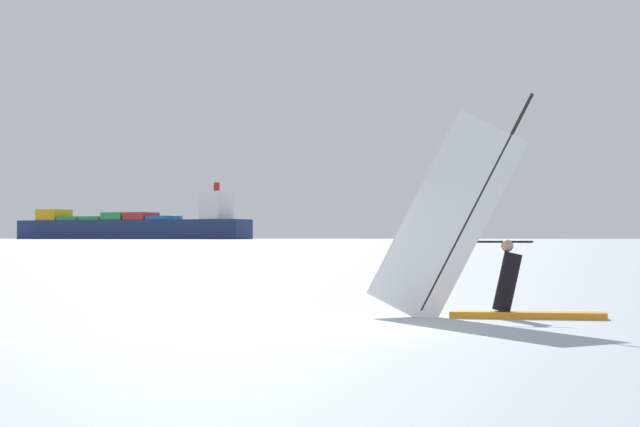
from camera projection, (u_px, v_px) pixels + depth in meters
ground_plane at (327, 327)px, 18.24m from camera, size 4000.00×4000.00×0.00m
windsurfer at (486, 262)px, 20.41m from camera, size 3.94×2.09×4.16m
cargo_ship at (134, 226)px, 796.43m from camera, size 153.18×126.52×38.07m
distant_headland at (423, 230)px, 1626.01m from camera, size 1205.24×298.12×22.29m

